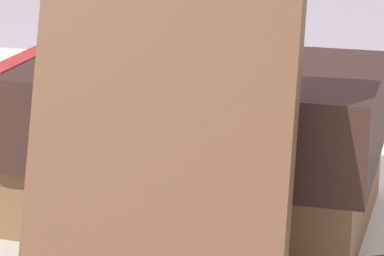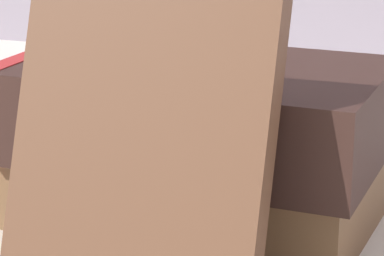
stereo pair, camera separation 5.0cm
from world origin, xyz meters
TOP-DOWN VIEW (x-y plane):
  - ground_plane at (0.00, 0.00)m, footprint 3.00×3.00m
  - book_flat_bottom at (-0.02, 0.05)m, footprint 0.22×0.15m
  - book_flat_top at (-0.01, 0.04)m, footprint 0.20×0.13m
  - book_leaning_front at (0.01, -0.06)m, footprint 0.12×0.07m
  - pocket_watch at (0.01, 0.03)m, footprint 0.06×0.06m

SIDE VIEW (x-z plane):
  - ground_plane at x=0.00m, z-range 0.00..0.00m
  - book_flat_bottom at x=-0.02m, z-range 0.00..0.04m
  - book_flat_top at x=-0.01m, z-range 0.04..0.09m
  - book_leaning_front at x=0.01m, z-range -0.01..0.14m
  - pocket_watch at x=0.01m, z-range 0.09..0.10m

